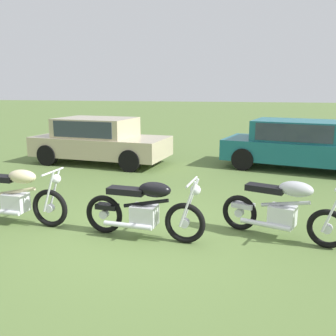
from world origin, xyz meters
TOP-DOWN VIEW (x-y plane):
  - ground_plane at (0.00, 0.00)m, footprint 120.00×120.00m
  - motorcycle_cream at (-2.29, 0.02)m, footprint 2.07×0.64m
  - motorcycle_black at (0.11, -0.12)m, footprint 2.02×0.64m
  - motorcycle_silver at (2.25, 0.34)m, footprint 1.91×0.94m
  - car_beige at (-3.02, 5.47)m, footprint 4.37×2.32m
  - car_teal at (3.05, 5.93)m, footprint 4.69×2.79m

SIDE VIEW (x-z plane):
  - ground_plane at x=0.00m, z-range 0.00..0.00m
  - motorcycle_black at x=0.11m, z-range -0.03..0.99m
  - motorcycle_silver at x=2.25m, z-range -0.02..0.99m
  - motorcycle_cream at x=-2.29m, z-range -0.02..1.00m
  - car_beige at x=-3.02m, z-range 0.08..1.51m
  - car_teal at x=3.05m, z-range 0.08..1.51m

